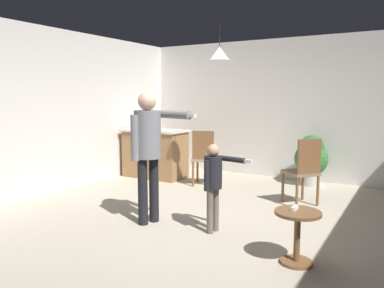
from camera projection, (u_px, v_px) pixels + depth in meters
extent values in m
plane|color=#B2A893|center=(224.00, 227.00, 4.71)|extent=(7.68, 7.68, 0.00)
cube|color=silver|center=(298.00, 109.00, 7.28)|extent=(6.40, 0.10, 2.70)
cube|color=silver|center=(46.00, 112.00, 6.16)|extent=(0.10, 6.40, 2.70)
cube|color=olive|center=(155.00, 154.00, 7.55)|extent=(1.20, 0.60, 0.91)
cube|color=beige|center=(155.00, 130.00, 7.49)|extent=(1.26, 0.66, 0.04)
cylinder|color=brown|center=(298.00, 213.00, 3.61)|extent=(0.44, 0.44, 0.03)
cylinder|color=brown|center=(297.00, 239.00, 3.64)|extent=(0.06, 0.06, 0.49)
cylinder|color=brown|center=(296.00, 262.00, 3.67)|extent=(0.31, 0.31, 0.03)
cylinder|color=black|center=(154.00, 190.00, 4.86)|extent=(0.12, 0.12, 0.84)
cylinder|color=black|center=(143.00, 192.00, 4.75)|extent=(0.12, 0.12, 0.84)
cylinder|color=slate|center=(148.00, 134.00, 4.72)|extent=(0.33, 0.33, 0.59)
sphere|color=#D8AD8C|center=(147.00, 101.00, 4.66)|extent=(0.23, 0.23, 0.23)
cylinder|color=slate|center=(174.00, 115.00, 4.61)|extent=(0.56, 0.25, 0.10)
cube|color=white|center=(191.00, 115.00, 4.39)|extent=(0.13, 0.07, 0.04)
cylinder|color=slate|center=(135.00, 138.00, 4.59)|extent=(0.10, 0.10, 0.56)
cylinder|color=#60564C|center=(216.00, 209.00, 4.54)|extent=(0.08, 0.08, 0.53)
cylinder|color=#60564C|center=(210.00, 211.00, 4.45)|extent=(0.08, 0.08, 0.53)
cylinder|color=black|center=(213.00, 172.00, 4.44)|extent=(0.21, 0.21, 0.38)
sphere|color=tan|center=(213.00, 150.00, 4.41)|extent=(0.14, 0.14, 0.14)
cylinder|color=black|center=(232.00, 159.00, 4.40)|extent=(0.36, 0.12, 0.06)
cube|color=white|center=(247.00, 161.00, 4.27)|extent=(0.13, 0.06, 0.04)
cylinder|color=black|center=(207.00, 176.00, 4.35)|extent=(0.06, 0.06, 0.35)
cylinder|color=brown|center=(297.00, 193.00, 5.45)|extent=(0.04, 0.04, 0.45)
cylinder|color=brown|center=(318.00, 191.00, 5.57)|extent=(0.04, 0.04, 0.45)
cylinder|color=brown|center=(283.00, 187.00, 5.78)|extent=(0.04, 0.04, 0.45)
cylinder|color=brown|center=(303.00, 186.00, 5.91)|extent=(0.04, 0.04, 0.45)
cube|color=#7F664C|center=(301.00, 173.00, 5.65)|extent=(0.59, 0.59, 0.05)
cube|color=brown|center=(309.00, 156.00, 5.43)|extent=(0.27, 0.32, 0.50)
cylinder|color=brown|center=(193.00, 174.00, 6.77)|extent=(0.04, 0.04, 0.45)
cylinder|color=brown|center=(213.00, 175.00, 6.69)|extent=(0.04, 0.04, 0.45)
cylinder|color=brown|center=(198.00, 170.00, 7.12)|extent=(0.04, 0.04, 0.45)
cylinder|color=brown|center=(217.00, 171.00, 7.03)|extent=(0.04, 0.04, 0.45)
cube|color=#997F60|center=(205.00, 159.00, 6.87)|extent=(0.52, 0.52, 0.05)
cube|color=brown|center=(203.00, 145.00, 6.65)|extent=(0.37, 0.15, 0.50)
cylinder|color=#B7B2AD|center=(310.00, 178.00, 6.89)|extent=(0.35, 0.35, 0.27)
sphere|color=#2D6B33|center=(311.00, 159.00, 6.85)|extent=(0.59, 0.59, 0.59)
sphere|color=#2D6B33|center=(312.00, 148.00, 6.82)|extent=(0.44, 0.44, 0.44)
cube|color=white|center=(295.00, 208.00, 3.65)|extent=(0.04, 0.13, 0.04)
cone|color=silver|center=(220.00, 53.00, 5.83)|extent=(0.32, 0.32, 0.20)
cylinder|color=black|center=(220.00, 35.00, 5.79)|extent=(0.01, 0.01, 0.36)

